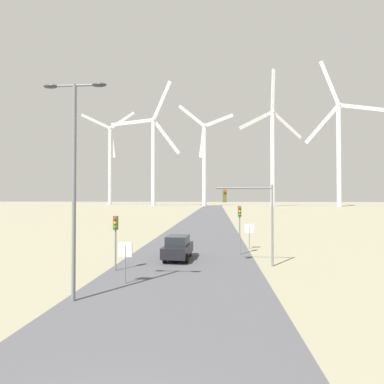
{
  "coord_description": "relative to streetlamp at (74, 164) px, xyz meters",
  "views": [
    {
      "loc": [
        2.12,
        -4.71,
        4.78
      ],
      "look_at": [
        0.0,
        20.99,
        5.23
      ],
      "focal_mm": 28.0,
      "sensor_mm": 36.0,
      "label": 1
    }
  ],
  "objects": [
    {
      "name": "wind_turbine_far_left",
      "position": [
        -62.02,
        174.5,
        23.82
      ],
      "size": [
        31.21,
        13.39,
        61.66
      ],
      "color": "silver",
      "rests_on": "ground"
    },
    {
      "name": "car_approaching",
      "position": [
        3.61,
        9.54,
        -5.39
      ],
      "size": [
        2.06,
        4.21,
        1.83
      ],
      "color": "black",
      "rests_on": "ground"
    },
    {
      "name": "streetlamp",
      "position": [
        0.0,
        0.0,
        0.0
      ],
      "size": [
        3.04,
        0.32,
        10.09
      ],
      "color": "slate",
      "rests_on": "ground"
    },
    {
      "name": "traffic_light_post_near_left",
      "position": [
        0.02,
        5.67,
        -3.69
      ],
      "size": [
        0.28,
        0.33,
        3.56
      ],
      "color": "slate",
      "rests_on": "ground"
    },
    {
      "name": "wind_turbine_far_right",
      "position": [
        68.13,
        142.66,
        25.76
      ],
      "size": [
        40.42,
        5.22,
        74.69
      ],
      "color": "silver",
      "rests_on": "ground"
    },
    {
      "name": "wind_turbine_left",
      "position": [
        -28.32,
        149.68,
        23.68
      ],
      "size": [
        38.12,
        3.9,
        69.73
      ],
      "color": "silver",
      "rests_on": "ground"
    },
    {
      "name": "traffic_light_post_near_right",
      "position": [
        8.5,
        11.83,
        -3.34
      ],
      "size": [
        0.28,
        0.34,
        4.05
      ],
      "color": "slate",
      "rests_on": "ground"
    },
    {
      "name": "road_surface",
      "position": [
        4.47,
        39.35,
        -6.3
      ],
      "size": [
        10.0,
        240.0,
        0.01
      ],
      "color": "#47474C",
      "rests_on": "ground"
    },
    {
      "name": "stop_sign_far",
      "position": [
        9.6,
        14.7,
        -4.71
      ],
      "size": [
        0.81,
        0.07,
        2.29
      ],
      "color": "slate",
      "rests_on": "ground"
    },
    {
      "name": "wind_turbine_right",
      "position": [
        35.81,
        145.6,
        24.51
      ],
      "size": [
        35.84,
        19.49,
        72.36
      ],
      "color": "silver",
      "rests_on": "ground"
    },
    {
      "name": "wind_turbine_center",
      "position": [
        -0.02,
        149.63,
        20.54
      ],
      "size": [
        30.11,
        7.3,
        54.88
      ],
      "color": "silver",
      "rests_on": "ground"
    },
    {
      "name": "traffic_light_mast_overhead",
      "position": [
        9.07,
        7.78,
        -2.29
      ],
      "size": [
        3.94,
        0.35,
        5.67
      ],
      "color": "slate",
      "rests_on": "ground"
    },
    {
      "name": "stop_sign_near",
      "position": [
        1.54,
        2.9,
        -4.71
      ],
      "size": [
        0.81,
        0.07,
        2.28
      ],
      "color": "slate",
      "rests_on": "ground"
    }
  ]
}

